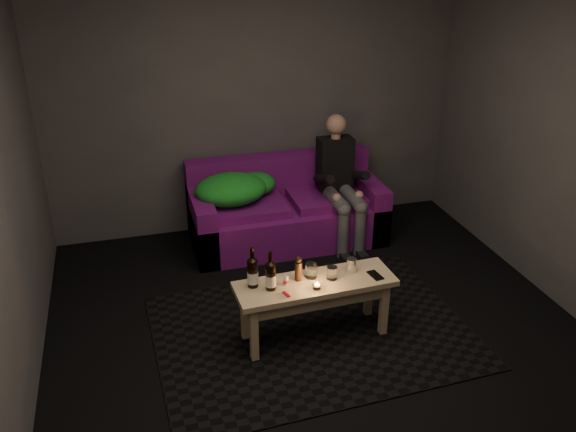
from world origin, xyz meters
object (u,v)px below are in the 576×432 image
object	(u,v)px
steel_cup	(351,265)
person	(340,179)
coffee_table	(315,291)
beer_bottle_a	(253,272)
beer_bottle_b	(271,276)
sofa	(286,212)

from	to	relation	value
steel_cup	person	bearing A→B (deg)	73.39
coffee_table	steel_cup	distance (m)	0.34
beer_bottle_a	coffee_table	bearing A→B (deg)	-7.60
beer_bottle_a	beer_bottle_b	distance (m)	0.13
beer_bottle_a	person	bearing A→B (deg)	50.09
person	beer_bottle_b	size ratio (longest dim) A/B	4.08
beer_bottle_a	beer_bottle_b	xyz separation A→B (m)	(0.11, -0.07, -0.00)
sofa	person	world-z (taller)	person
person	beer_bottle_b	xyz separation A→B (m)	(-1.05, -1.45, -0.04)
coffee_table	beer_bottle_a	world-z (taller)	beer_bottle_a
steel_cup	coffee_table	bearing A→B (deg)	-167.24
steel_cup	sofa	bearing A→B (deg)	93.03
coffee_table	steel_cup	world-z (taller)	steel_cup
person	beer_bottle_b	distance (m)	1.79
sofa	coffee_table	size ratio (longest dim) A/B	1.54
sofa	steel_cup	xyz separation A→B (m)	(0.08, -1.52, 0.25)
person	beer_bottle_a	bearing A→B (deg)	-129.91
coffee_table	beer_bottle_a	size ratio (longest dim) A/B	3.81
person	beer_bottle_a	size ratio (longest dim) A/B	3.92
beer_bottle_a	steel_cup	size ratio (longest dim) A/B	3.00
person	steel_cup	distance (m)	1.44
coffee_table	beer_bottle_b	bearing A→B (deg)	-178.20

